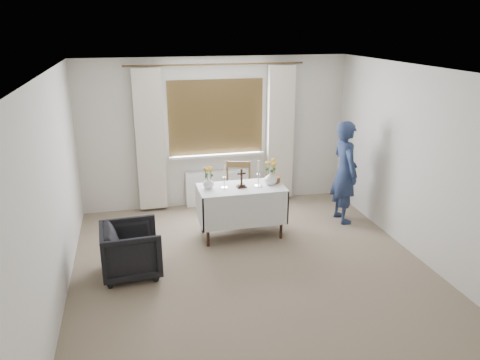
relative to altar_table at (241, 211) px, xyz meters
name	(u,v)px	position (x,y,z in m)	size (l,w,h in m)	color
ground	(254,272)	(-0.10, -1.10, -0.38)	(5.00, 5.00, 0.00)	#7F7057
altar_table	(241,211)	(0.00, 0.00, 0.00)	(1.24, 0.64, 0.76)	white
wooden_chair	(238,191)	(0.11, 0.67, 0.07)	(0.42, 0.42, 0.90)	#513C1B
armchair	(131,250)	(-1.59, -0.78, -0.05)	(0.70, 0.72, 0.66)	black
person	(345,172)	(1.70, 0.18, 0.42)	(0.59, 0.39, 1.61)	navy
radiator	(218,188)	(-0.10, 1.32, -0.08)	(1.10, 0.10, 0.60)	white
wooden_cross	(241,178)	(0.00, -0.02, 0.52)	(0.13, 0.09, 0.28)	black
candlestick_left	(224,177)	(-0.25, 0.01, 0.55)	(0.10, 0.10, 0.34)	silver
candlestick_right	(258,173)	(0.25, -0.03, 0.57)	(0.11, 0.11, 0.39)	silver
flower_vase_left	(208,183)	(-0.47, 0.06, 0.46)	(0.16, 0.16, 0.17)	silver
flower_vase_right	(271,178)	(0.44, 0.01, 0.48)	(0.19, 0.19, 0.19)	silver
wicker_basket	(272,179)	(0.50, 0.10, 0.42)	(0.22, 0.22, 0.08)	brown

